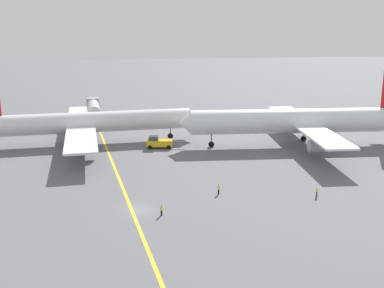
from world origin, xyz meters
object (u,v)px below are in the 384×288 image
Objects in this scene: ground_crew_wing_walker_right at (161,210)px; ground_crew_ramp_agent_by_cones at (317,191)px; airliner_being_pushed at (297,121)px; ground_crew_marshaller_foreground at (219,189)px; airliner_at_gate_left at (88,123)px; pushback_tug at (159,142)px; jet_bridge at (93,107)px.

ground_crew_ramp_agent_by_cones is (25.74, 3.89, 0.03)m from ground_crew_wing_walker_right.
airliner_being_pushed reaches higher than ground_crew_wing_walker_right.
ground_crew_wing_walker_right is 12.52m from ground_crew_marshaller_foreground.
ground_crew_marshaller_foreground is (23.11, -37.81, -3.93)m from airliner_at_gate_left.
ground_crew_wing_walker_right is 26.03m from ground_crew_ramp_agent_by_cones.
airliner_at_gate_left is 47.17m from ground_crew_wing_walker_right.
pushback_tug reaches higher than ground_crew_ramp_agent_by_cones.
pushback_tug is 41.33m from ground_crew_ramp_agent_by_cones.
ground_crew_marshaller_foreground is (10.13, 7.36, 0.07)m from ground_crew_wing_walker_right.
ground_crew_wing_walker_right is at bearing -144.01° from ground_crew_marshaller_foreground.
pushback_tug is at bearing -63.21° from jet_bridge.
pushback_tug is at bearing 175.55° from airliner_being_pushed.
pushback_tug is 5.66× the size of ground_crew_wing_walker_right.
ground_crew_ramp_agent_by_cones is 15.99m from ground_crew_marshaller_foreground.
airliner_being_pushed is at bearing 75.04° from ground_crew_ramp_agent_by_cones.
ground_crew_ramp_agent_by_cones is at bearing -12.52° from ground_crew_marshaller_foreground.
ground_crew_ramp_agent_by_cones is at bearing -46.83° from airliner_at_gate_left.
airliner_at_gate_left reaches higher than ground_crew_wing_walker_right.
ground_crew_wing_walker_right is at bearing -171.40° from ground_crew_ramp_agent_by_cones.
airliner_at_gate_left is at bearing -89.77° from jet_bridge.
airliner_at_gate_left is at bearing 133.17° from ground_crew_ramp_agent_by_cones.
airliner_at_gate_left is at bearing 121.44° from ground_crew_marshaller_foreground.
airliner_being_pushed is 37.61m from ground_crew_marshaller_foreground.
airliner_at_gate_left reaches higher than ground_crew_marshaller_foreground.
ground_crew_ramp_agent_by_cones is 76.46m from jet_bridge.
pushback_tug is 38.36m from ground_crew_wing_walker_right.
airliner_at_gate_left is 24.51m from jet_bridge.
airliner_at_gate_left is 30.17× the size of ground_crew_marshaller_foreground.
airliner_at_gate_left is 17.57m from pushback_tug.
airliner_being_pushed reaches higher than ground_crew_ramp_agent_by_cones.
pushback_tug is (-31.49, 2.45, -4.35)m from airliner_being_pushed.
pushback_tug is 0.57× the size of jet_bridge.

